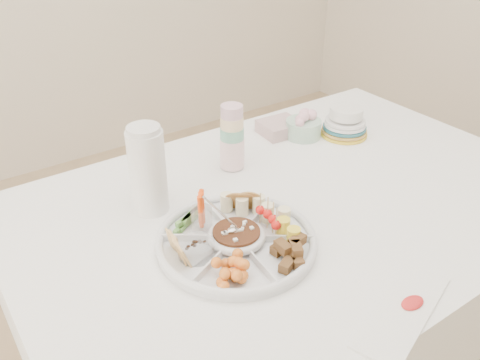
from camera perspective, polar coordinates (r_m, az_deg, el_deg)
dining_table at (r=1.65m, az=5.63°, el=-13.16°), size 1.52×1.02×0.76m
party_tray at (r=1.22m, az=-0.41°, el=-6.59°), size 0.50×0.50×0.04m
bean_dip at (r=1.21m, az=-0.41°, el=-6.31°), size 0.15×0.15×0.04m
tortillas at (r=1.31m, az=-0.29°, el=-2.38°), size 0.12×0.12×0.05m
carrot_cucumber at (r=1.25m, az=-5.51°, el=-3.20°), size 0.14×0.14×0.09m
pita_raisins at (r=1.16m, az=-6.08°, el=-7.62°), size 0.16×0.16×0.06m
cherries at (r=1.11m, az=-0.55°, el=-10.13°), size 0.15×0.15×0.05m
granola_chunks at (r=1.16m, az=5.13°, el=-8.04°), size 0.15×0.15×0.05m
banana_tomato at (r=1.25m, az=4.81°, el=-3.48°), size 0.14×0.14×0.09m
cup_stack at (r=1.51m, az=-0.90°, el=4.88°), size 0.09×0.09×0.20m
thermos at (r=1.32m, az=-10.33°, el=1.23°), size 0.10×0.10×0.25m
flower_bowl at (r=1.74m, az=7.15°, el=6.18°), size 0.12×0.12×0.09m
napkin_stack at (r=1.76m, az=4.50°, el=5.90°), size 0.14×0.12×0.04m
plate_stack at (r=1.77m, az=11.73°, el=6.44°), size 0.18×0.18×0.10m
placemat at (r=1.12m, az=17.77°, el=-13.82°), size 0.32×0.19×0.01m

